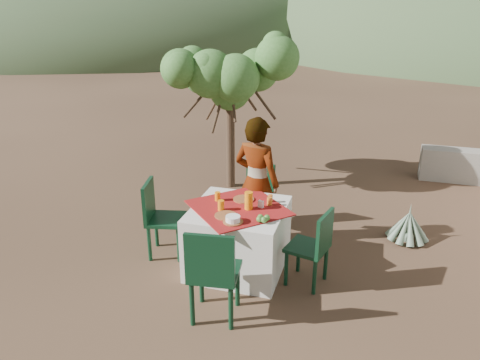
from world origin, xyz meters
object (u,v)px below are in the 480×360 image
(chair_left, at_px, (159,215))
(juice_pitcher, at_px, (249,201))
(person, at_px, (257,182))
(shrub_tree, at_px, (235,83))
(chair_near, at_px, (213,271))
(chair_right, at_px, (314,245))
(table, at_px, (238,238))
(chair_far, at_px, (257,193))
(agave, at_px, (408,226))

(chair_left, relative_size, juice_pitcher, 4.70)
(person, bearing_deg, shrub_tree, -49.56)
(chair_near, height_order, chair_right, chair_near)
(table, relative_size, chair_near, 1.31)
(chair_left, distance_m, person, 1.24)
(chair_near, bearing_deg, shrub_tree, -83.65)
(chair_near, height_order, person, person)
(chair_near, relative_size, juice_pitcher, 5.01)
(chair_far, height_order, person, person)
(table, height_order, chair_right, chair_right)
(table, bearing_deg, shrub_tree, 107.67)
(chair_far, bearing_deg, chair_left, -120.30)
(chair_near, bearing_deg, chair_left, -51.55)
(chair_far, bearing_deg, chair_near, -75.13)
(table, height_order, chair_left, chair_left)
(chair_far, relative_size, shrub_tree, 0.41)
(chair_far, xyz_separation_m, juice_pitcher, (0.18, -1.07, 0.37))
(juice_pitcher, bearing_deg, chair_near, -94.22)
(chair_right, relative_size, shrub_tree, 0.41)
(chair_left, bearing_deg, agave, -79.78)
(chair_right, bearing_deg, table, -83.02)
(person, bearing_deg, chair_right, 153.96)
(chair_far, bearing_deg, table, -74.94)
(chair_far, xyz_separation_m, chair_near, (0.11, -2.05, 0.06))
(chair_right, distance_m, shrub_tree, 3.25)
(chair_right, xyz_separation_m, person, (-0.83, 0.74, 0.34))
(chair_right, bearing_deg, chair_near, -28.84)
(table, bearing_deg, chair_left, 178.39)
(chair_right, height_order, shrub_tree, shrub_tree)
(table, bearing_deg, juice_pitcher, -4.76)
(shrub_tree, bearing_deg, person, -65.45)
(chair_right, bearing_deg, shrub_tree, -132.91)
(agave, bearing_deg, chair_left, -157.28)
(chair_far, relative_size, person, 0.54)
(agave, bearing_deg, person, -161.90)
(chair_near, bearing_deg, chair_far, -94.12)
(table, relative_size, agave, 2.28)
(person, distance_m, juice_pitcher, 0.65)
(chair_left, distance_m, agave, 3.16)
(chair_far, distance_m, shrub_tree, 1.95)
(table, bearing_deg, chair_far, 93.23)
(agave, bearing_deg, chair_right, -127.42)
(chair_right, bearing_deg, agave, 156.66)
(chair_left, bearing_deg, chair_near, -146.90)
(chair_far, distance_m, chair_left, 1.39)
(chair_far, distance_m, chair_right, 1.49)
(table, bearing_deg, chair_near, -87.16)
(table, distance_m, chair_near, 1.01)
(person, height_order, agave, person)
(chair_far, relative_size, agave, 1.56)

